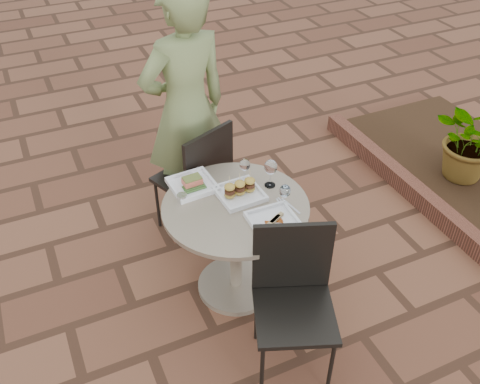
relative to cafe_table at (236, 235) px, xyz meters
name	(u,v)px	position (x,y,z in m)	size (l,w,h in m)	color
ground	(273,309)	(0.14, -0.28, -0.48)	(60.00, 60.00, 0.00)	brown
cafe_table	(236,235)	(0.00, 0.00, 0.00)	(0.90, 0.90, 0.73)	gray
chair_far	(200,173)	(0.00, 0.63, 0.07)	(0.57, 0.57, 0.93)	black
chair_near	(293,289)	(0.08, -0.60, 0.07)	(0.57, 0.57, 0.93)	black
diner	(186,111)	(0.02, 0.89, 0.44)	(0.67, 0.44, 1.84)	olive
plate_salmon	(193,184)	(-0.17, 0.28, 0.27)	(0.29, 0.29, 0.07)	white
plate_sliders	(240,191)	(0.06, 0.07, 0.28)	(0.28, 0.28, 0.17)	white
plate_tuna	(274,222)	(0.13, -0.25, 0.26)	(0.28, 0.28, 0.03)	white
wine_glass_right	(285,192)	(0.26, -0.14, 0.36)	(0.07, 0.07, 0.16)	white
wine_glass_mid	(245,165)	(0.16, 0.21, 0.36)	(0.07, 0.07, 0.16)	white
wine_glass_far	(271,168)	(0.28, 0.09, 0.38)	(0.08, 0.08, 0.19)	white
steel_ramekin	(182,198)	(-0.28, 0.17, 0.27)	(0.06, 0.06, 0.05)	silver
cutlery_set	(287,207)	(0.27, -0.15, 0.25)	(0.09, 0.21, 0.00)	silver
planter_curb	(436,210)	(1.74, 0.02, -0.41)	(0.12, 3.00, 0.15)	brown
potted_plant_a	(472,138)	(2.28, 0.32, -0.06)	(0.65, 0.56, 0.72)	#33662D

